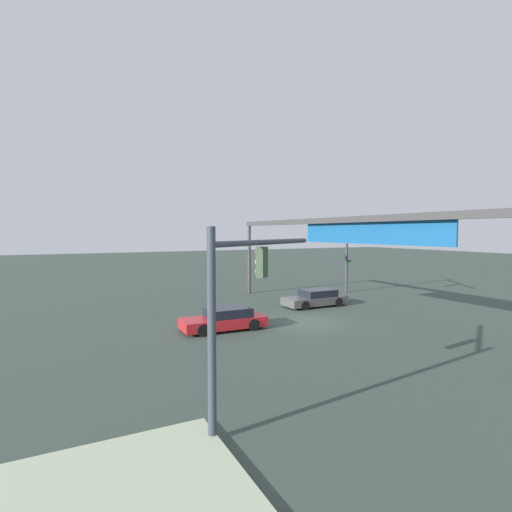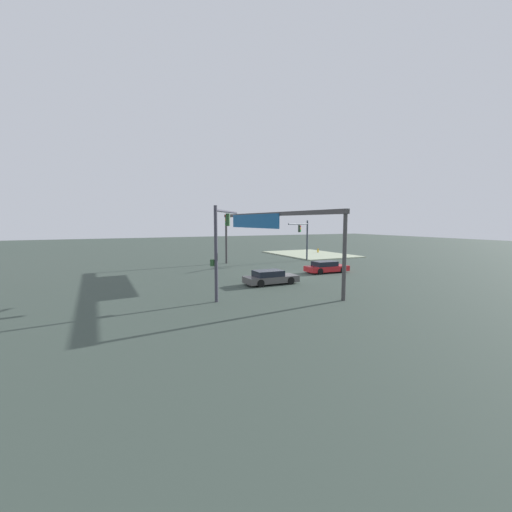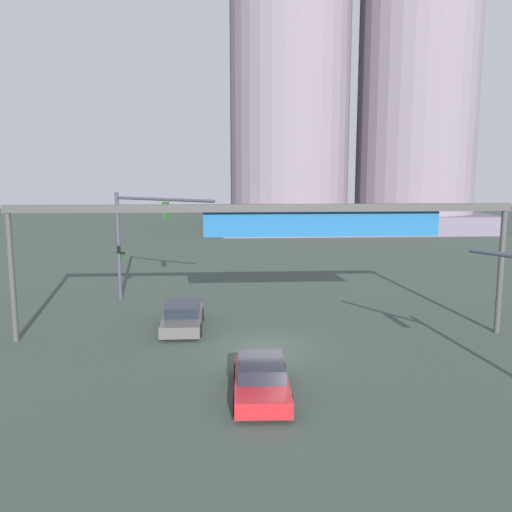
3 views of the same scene
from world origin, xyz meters
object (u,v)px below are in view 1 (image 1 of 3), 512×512
object	(u,v)px
traffic_signal_near_corner	(240,290)
traffic_signal_opposite_side	(349,243)
sedan_car_waiting_far	(316,298)
sedan_car_approaching	(225,319)

from	to	relation	value
traffic_signal_near_corner	traffic_signal_opposite_side	bearing A→B (deg)	10.10
traffic_signal_opposite_side	sedan_car_waiting_far	size ratio (longest dim) A/B	1.38
sedan_car_approaching	sedan_car_waiting_far	size ratio (longest dim) A/B	1.00
traffic_signal_near_corner	sedan_car_waiting_far	world-z (taller)	traffic_signal_near_corner
sedan_car_approaching	traffic_signal_opposite_side	bearing A→B (deg)	-154.19
traffic_signal_opposite_side	sedan_car_approaching	bearing A→B (deg)	-32.47
traffic_signal_opposite_side	sedan_car_waiting_far	world-z (taller)	traffic_signal_opposite_side
traffic_signal_near_corner	sedan_car_approaching	bearing A→B (deg)	37.85
traffic_signal_near_corner	sedan_car_approaching	size ratio (longest dim) A/B	1.18
sedan_car_waiting_far	traffic_signal_opposite_side	bearing A→B (deg)	-152.26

